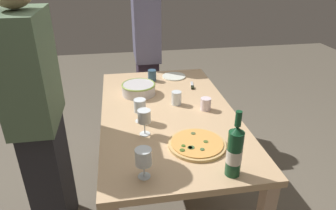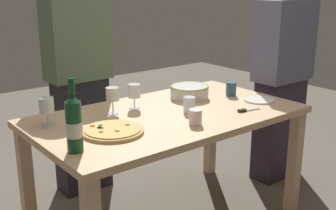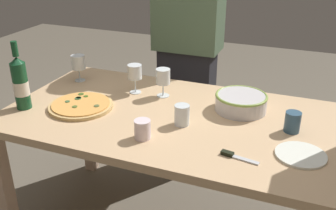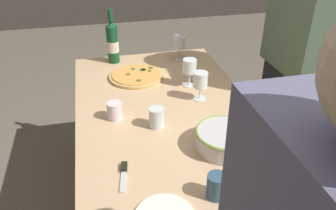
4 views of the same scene
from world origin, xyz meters
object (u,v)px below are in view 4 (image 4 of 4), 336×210
(wine_glass_far_left, at_px, (179,44))
(pizza_knife, at_px, (124,173))
(wine_bottle, at_px, (113,42))
(cup_amber, at_px, (216,186))
(dining_table, at_px, (168,129))
(wine_glass_by_bottle, at_px, (200,81))
(serving_bowl, at_px, (225,138))
(wine_glass_near_pizza, at_px, (190,67))
(cup_ceramic, at_px, (156,118))
(person_guest_left, at_px, (297,64))
(cup_spare, at_px, (115,111))
(pizza, at_px, (136,76))

(wine_glass_far_left, height_order, pizza_knife, wine_glass_far_left)
(wine_bottle, height_order, cup_amber, wine_bottle)
(dining_table, relative_size, wine_glass_far_left, 10.19)
(pizza_knife, bearing_deg, wine_glass_far_left, 154.75)
(wine_glass_by_bottle, bearing_deg, cup_amber, -12.96)
(serving_bowl, height_order, wine_glass_near_pizza, wine_glass_near_pizza)
(dining_table, xyz_separation_m, cup_ceramic, (0.10, -0.08, 0.14))
(wine_glass_near_pizza, xyz_separation_m, cup_ceramic, (0.37, -0.26, -0.07))
(pizza_knife, bearing_deg, wine_glass_near_pizza, 145.52)
(wine_glass_near_pizza, bearing_deg, person_guest_left, 81.11)
(wine_glass_by_bottle, relative_size, pizza_knife, 0.96)
(cup_ceramic, bearing_deg, serving_bowl, 48.68)
(serving_bowl, distance_m, cup_spare, 0.55)
(serving_bowl, bearing_deg, cup_ceramic, -131.32)
(wine_bottle, height_order, cup_ceramic, wine_bottle)
(dining_table, height_order, serving_bowl, serving_bowl)
(wine_bottle, bearing_deg, dining_table, 15.88)
(dining_table, bearing_deg, wine_bottle, -164.12)
(wine_glass_far_left, xyz_separation_m, cup_spare, (0.64, -0.49, -0.06))
(wine_glass_far_left, bearing_deg, wine_bottle, -96.72)
(pizza, xyz_separation_m, wine_glass_near_pizza, (0.17, 0.28, 0.11))
(wine_glass_near_pizza, height_order, pizza_knife, wine_glass_near_pizza)
(wine_bottle, height_order, cup_spare, wine_bottle)
(wine_glass_near_pizza, xyz_separation_m, wine_glass_far_left, (-0.39, 0.04, -0.01))
(pizza_knife, bearing_deg, cup_amber, 58.23)
(pizza_knife, relative_size, person_guest_left, 0.09)
(wine_glass_near_pizza, height_order, wine_glass_far_left, wine_glass_near_pizza)
(wine_glass_far_left, bearing_deg, person_guest_left, 49.56)
(cup_spare, bearing_deg, pizza, 158.30)
(cup_spare, bearing_deg, pizza_knife, -0.86)
(pizza, xyz_separation_m, cup_ceramic, (0.54, 0.01, 0.04))
(cup_spare, bearing_deg, person_guest_left, 98.44)
(wine_bottle, distance_m, wine_glass_far_left, 0.43)
(serving_bowl, height_order, wine_glass_by_bottle, wine_glass_by_bottle)
(cup_spare, relative_size, person_guest_left, 0.05)
(wine_glass_by_bottle, distance_m, person_guest_left, 0.60)
(wine_bottle, relative_size, cup_amber, 3.67)
(wine_glass_far_left, distance_m, cup_amber, 1.25)
(wine_glass_far_left, height_order, person_guest_left, person_guest_left)
(serving_bowl, bearing_deg, wine_glass_near_pizza, 178.91)
(wine_glass_by_bottle, bearing_deg, pizza_knife, -43.02)
(cup_spare, distance_m, pizza_knife, 0.41)
(dining_table, xyz_separation_m, cup_spare, (-0.02, -0.26, 0.14))
(wine_bottle, distance_m, cup_ceramic, 0.82)
(pizza, height_order, wine_bottle, wine_bottle)
(cup_ceramic, relative_size, person_guest_left, 0.06)
(pizza, height_order, cup_ceramic, cup_ceramic)
(wine_bottle, bearing_deg, cup_spare, -4.97)
(pizza, bearing_deg, pizza_knife, -11.88)
(pizza, height_order, pizza_knife, pizza)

